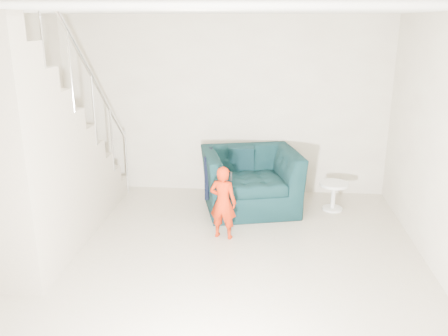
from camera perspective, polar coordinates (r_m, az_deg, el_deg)
The scene contains 11 objects.
floor at distance 5.17m, azimuth -2.92°, elevation -13.01°, with size 5.50×5.50×0.00m, color tan.
ceiling at distance 4.46m, azimuth -3.48°, elevation 18.43°, with size 5.50×5.50×0.00m, color silver.
back_wall at distance 7.31m, azimuth -0.08°, elevation 7.42°, with size 5.00×5.00×0.00m, color #B0A390.
front_wall at distance 2.19m, azimuth -14.04°, elevation -18.50°, with size 5.00×5.00×0.00m, color #B0A390.
armchair at distance 6.78m, azimuth 3.21°, elevation -1.46°, with size 1.31×1.15×0.85m, color black.
toddler at distance 5.85m, azimuth -0.12°, elevation -4.17°, with size 0.34×0.22×0.93m, color #A50E05.
side_table at distance 6.94m, azimuth 13.04°, elevation -2.79°, with size 0.41×0.41×0.41m.
staircase at distance 5.87m, azimuth -21.98°, elevation -0.42°, with size 1.02×3.03×3.62m.
cushion at distance 6.99m, azimuth 2.10°, elevation 1.21°, with size 0.38×0.11×0.36m, color black.
throw at distance 6.74m, azimuth -1.85°, elevation -0.59°, with size 0.05×0.55×0.61m, color black.
phone at distance 5.72m, azimuth 0.87°, elevation -1.02°, with size 0.02×0.05×0.10m, color black.
Camera 1 is at (0.66, -4.41, 2.62)m, focal length 38.00 mm.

